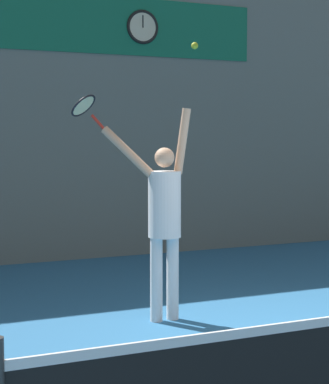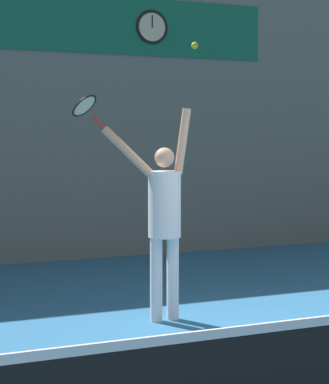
{
  "view_description": "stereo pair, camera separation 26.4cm",
  "coord_description": "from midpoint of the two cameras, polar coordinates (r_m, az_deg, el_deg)",
  "views": [
    {
      "loc": [
        -3.73,
        -4.78,
        1.93
      ],
      "look_at": [
        -0.7,
        1.79,
        1.37
      ],
      "focal_mm": 65.0,
      "sensor_mm": 36.0,
      "label": 1
    },
    {
      "loc": [
        -3.49,
        -4.89,
        1.93
      ],
      "look_at": [
        -0.7,
        1.79,
        1.37
      ],
      "focal_mm": 65.0,
      "sensor_mm": 36.0,
      "label": 2
    }
  ],
  "objects": [
    {
      "name": "tennis_ball",
      "position": [
        7.3,
        1.44,
        11.92
      ],
      "size": [
        0.07,
        0.07,
        0.07
      ],
      "color": "#CCDB2D"
    },
    {
      "name": "sponsor_banner",
      "position": [
        11.29,
        -5.95,
        13.54
      ],
      "size": [
        5.36,
        0.02,
        0.92
      ],
      "color": "#146B4C"
    },
    {
      "name": "ground_plane",
      "position": [
        6.33,
        11.73,
        -13.38
      ],
      "size": [
        18.0,
        18.0,
        0.0
      ],
      "primitive_type": "plane",
      "color": "teal"
    },
    {
      "name": "back_wall",
      "position": [
        11.22,
        -6.0,
        7.35
      ],
      "size": [
        18.0,
        0.1,
        5.0
      ],
      "color": "slate",
      "rests_on": "ground_plane"
    },
    {
      "name": "tennis_racket",
      "position": [
        7.47,
        -7.6,
        6.94
      ],
      "size": [
        0.4,
        0.4,
        0.38
      ],
      "color": "red"
    },
    {
      "name": "scoreboard_clock",
      "position": [
        11.52,
        -2.48,
        13.38
      ],
      "size": [
        0.55,
        0.05,
        0.55
      ],
      "color": "beige"
    },
    {
      "name": "tennis_player",
      "position": [
        7.28,
        -1.11,
        -1.76
      ],
      "size": [
        0.89,
        0.55,
        2.24
      ],
      "color": "white",
      "rests_on": "ground_plane"
    }
  ]
}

